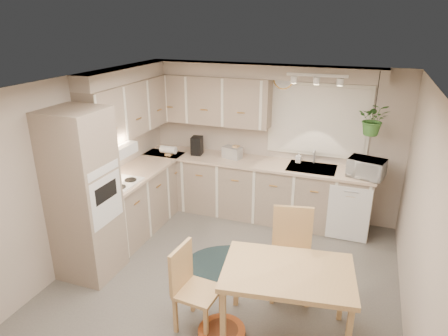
{
  "coord_description": "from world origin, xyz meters",
  "views": [
    {
      "loc": [
        1.38,
        -3.86,
        3.05
      ],
      "look_at": [
        -0.23,
        0.55,
        1.26
      ],
      "focal_mm": 32.0,
      "sensor_mm": 36.0,
      "label": 1
    }
  ],
  "objects_px": {
    "chair_left": "(198,290)",
    "pet_bed": "(222,334)",
    "dining_table": "(286,304)",
    "microwave": "(367,166)",
    "chair_back": "(291,256)",
    "braided_rug": "(235,266)"
  },
  "relations": [
    {
      "from": "microwave",
      "to": "chair_back",
      "type": "bearing_deg",
      "value": -97.71
    },
    {
      "from": "chair_back",
      "to": "braided_rug",
      "type": "bearing_deg",
      "value": -32.53
    },
    {
      "from": "chair_back",
      "to": "pet_bed",
      "type": "bearing_deg",
      "value": 50.32
    },
    {
      "from": "chair_left",
      "to": "braided_rug",
      "type": "bearing_deg",
      "value": -175.53
    },
    {
      "from": "dining_table",
      "to": "pet_bed",
      "type": "xyz_separation_m",
      "value": [
        -0.58,
        -0.26,
        -0.34
      ]
    },
    {
      "from": "chair_back",
      "to": "pet_bed",
      "type": "distance_m",
      "value": 1.15
    },
    {
      "from": "microwave",
      "to": "chair_left",
      "type": "bearing_deg",
      "value": -105.52
    },
    {
      "from": "chair_back",
      "to": "braided_rug",
      "type": "relative_size",
      "value": 0.79
    },
    {
      "from": "pet_bed",
      "to": "microwave",
      "type": "height_order",
      "value": "microwave"
    },
    {
      "from": "pet_bed",
      "to": "microwave",
      "type": "bearing_deg",
      "value": 65.39
    },
    {
      "from": "braided_rug",
      "to": "chair_left",
      "type": "bearing_deg",
      "value": -90.55
    },
    {
      "from": "dining_table",
      "to": "pet_bed",
      "type": "bearing_deg",
      "value": -155.62
    },
    {
      "from": "chair_left",
      "to": "braided_rug",
      "type": "relative_size",
      "value": 0.7
    },
    {
      "from": "dining_table",
      "to": "pet_bed",
      "type": "relative_size",
      "value": 2.6
    },
    {
      "from": "chair_back",
      "to": "microwave",
      "type": "xyz_separation_m",
      "value": [
        0.69,
        1.66,
        0.59
      ]
    },
    {
      "from": "chair_left",
      "to": "pet_bed",
      "type": "xyz_separation_m",
      "value": [
        0.28,
        -0.08,
        -0.4
      ]
    },
    {
      "from": "chair_back",
      "to": "microwave",
      "type": "bearing_deg",
      "value": -124.15
    },
    {
      "from": "chair_back",
      "to": "braided_rug",
      "type": "xyz_separation_m",
      "value": [
        -0.77,
        0.29,
        -0.51
      ]
    },
    {
      "from": "chair_back",
      "to": "microwave",
      "type": "relative_size",
      "value": 2.13
    },
    {
      "from": "dining_table",
      "to": "chair_back",
      "type": "height_order",
      "value": "chair_back"
    },
    {
      "from": "chair_left",
      "to": "chair_back",
      "type": "xyz_separation_m",
      "value": [
        0.78,
        0.85,
        0.06
      ]
    },
    {
      "from": "pet_bed",
      "to": "microwave",
      "type": "distance_m",
      "value": 3.04
    }
  ]
}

